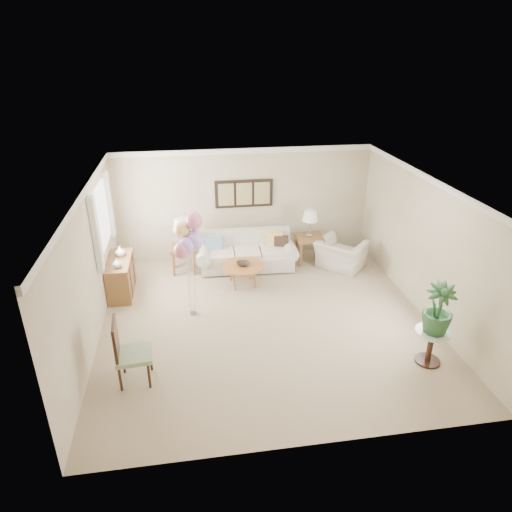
# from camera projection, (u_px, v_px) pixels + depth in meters

# --- Properties ---
(ground_plane) EXTENTS (6.00, 6.00, 0.00)m
(ground_plane) POSITION_uv_depth(u_px,v_px,m) (266.00, 320.00, 8.57)
(ground_plane) COLOR tan
(room_shell) EXTENTS (6.04, 6.04, 2.60)m
(room_shell) POSITION_uv_depth(u_px,v_px,m) (259.00, 238.00, 7.95)
(room_shell) COLOR beige
(room_shell) RESTS_ON ground
(wall_art_triptych) EXTENTS (1.35, 0.06, 0.65)m
(wall_art_triptych) POSITION_uv_depth(u_px,v_px,m) (244.00, 194.00, 10.56)
(wall_art_triptych) COLOR black
(wall_art_triptych) RESTS_ON ground
(sofa) EXTENTS (2.33, 0.95, 0.85)m
(sofa) POSITION_uv_depth(u_px,v_px,m) (247.00, 254.00, 10.46)
(sofa) COLOR beige
(sofa) RESTS_ON ground
(end_table_left) EXTENTS (0.56, 0.51, 0.61)m
(end_table_left) POSITION_uv_depth(u_px,v_px,m) (183.00, 251.00, 10.18)
(end_table_left) COLOR brown
(end_table_left) RESTS_ON ground
(end_table_right) EXTENTS (0.61, 0.55, 0.66)m
(end_table_right) POSITION_uv_depth(u_px,v_px,m) (309.00, 240.00, 10.61)
(end_table_right) COLOR brown
(end_table_right) RESTS_ON ground
(lamp_left) EXTENTS (0.37, 0.37, 0.66)m
(lamp_left) POSITION_uv_depth(u_px,v_px,m) (181.00, 225.00, 9.92)
(lamp_left) COLOR gray
(lamp_left) RESTS_ON end_table_left
(lamp_right) EXTENTS (0.36, 0.36, 0.63)m
(lamp_right) POSITION_uv_depth(u_px,v_px,m) (310.00, 216.00, 10.36)
(lamp_right) COLOR gray
(lamp_right) RESTS_ON end_table_right
(coffee_table) EXTENTS (0.92, 0.92, 0.46)m
(coffee_table) POSITION_uv_depth(u_px,v_px,m) (243.00, 266.00, 9.65)
(coffee_table) COLOR #A56738
(coffee_table) RESTS_ON ground
(decor_bowl) EXTENTS (0.31, 0.31, 0.07)m
(decor_bowl) POSITION_uv_depth(u_px,v_px,m) (243.00, 264.00, 9.61)
(decor_bowl) COLOR #2B231B
(decor_bowl) RESTS_ON coffee_table
(armchair) EXTENTS (1.34, 1.34, 0.66)m
(armchair) POSITION_uv_depth(u_px,v_px,m) (341.00, 254.00, 10.44)
(armchair) COLOR beige
(armchair) RESTS_ON ground
(side_table) EXTENTS (0.55, 0.55, 0.60)m
(side_table) POSITION_uv_depth(u_px,v_px,m) (432.00, 339.00, 7.25)
(side_table) COLOR silver
(side_table) RESTS_ON ground
(potted_plant) EXTENTS (0.53, 0.53, 0.85)m
(potted_plant) POSITION_uv_depth(u_px,v_px,m) (438.00, 309.00, 6.99)
(potted_plant) COLOR #29542F
(potted_plant) RESTS_ON side_table
(accent_chair) EXTENTS (0.56, 0.56, 1.07)m
(accent_chair) POSITION_uv_depth(u_px,v_px,m) (128.00, 351.00, 6.79)
(accent_chair) COLOR #88A27C
(accent_chair) RESTS_ON ground
(credenza) EXTENTS (0.46, 1.20, 0.74)m
(credenza) POSITION_uv_depth(u_px,v_px,m) (121.00, 276.00, 9.37)
(credenza) COLOR brown
(credenza) RESTS_ON ground
(vase_white) EXTENTS (0.20, 0.20, 0.19)m
(vase_white) POSITION_uv_depth(u_px,v_px,m) (117.00, 263.00, 8.87)
(vase_white) COLOR silver
(vase_white) RESTS_ON credenza
(vase_sage) EXTENTS (0.26, 0.26, 0.21)m
(vase_sage) POSITION_uv_depth(u_px,v_px,m) (120.00, 251.00, 9.34)
(vase_sage) COLOR silver
(vase_sage) RESTS_ON credenza
(balloon_cluster) EXTENTS (0.53, 0.53, 2.04)m
(balloon_cluster) POSITION_uv_depth(u_px,v_px,m) (189.00, 238.00, 8.10)
(balloon_cluster) COLOR gray
(balloon_cluster) RESTS_ON ground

